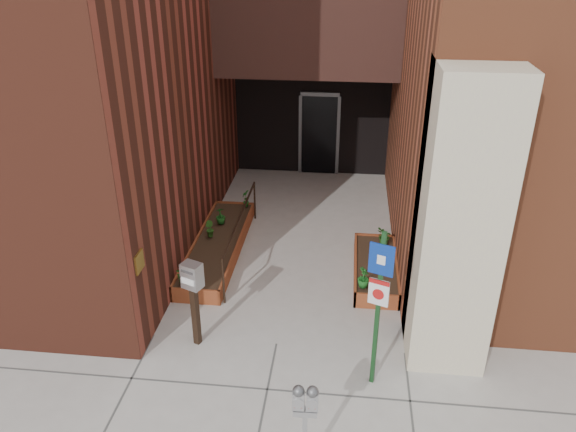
% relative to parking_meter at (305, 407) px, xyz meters
% --- Properties ---
extents(ground, '(80.00, 80.00, 0.00)m').
position_rel_parking_meter_xyz_m(ground, '(-0.63, 2.28, -1.03)').
color(ground, '#9E9991').
rests_on(ground, ground).
extents(planter_left, '(0.90, 3.60, 0.30)m').
position_rel_parking_meter_xyz_m(planter_left, '(-2.18, 4.98, -0.90)').
color(planter_left, brown).
rests_on(planter_left, ground).
extents(planter_right, '(0.80, 2.20, 0.30)m').
position_rel_parking_meter_xyz_m(planter_right, '(0.97, 4.48, -0.90)').
color(planter_right, brown).
rests_on(planter_right, ground).
extents(handrail, '(0.04, 3.34, 0.90)m').
position_rel_parking_meter_xyz_m(handrail, '(-1.68, 4.93, -0.28)').
color(handrail, black).
rests_on(handrail, ground).
extents(parking_meter, '(0.30, 0.14, 1.33)m').
position_rel_parking_meter_xyz_m(parking_meter, '(0.00, 0.00, 0.00)').
color(parking_meter, '#9E9EA0').
rests_on(parking_meter, ground).
extents(sign_post, '(0.32, 0.14, 2.46)m').
position_rel_parking_meter_xyz_m(sign_post, '(0.84, 1.60, 0.48)').
color(sign_post, '#163E1B').
rests_on(sign_post, ground).
extents(payment_dropbox, '(0.35, 0.31, 1.46)m').
position_rel_parking_meter_xyz_m(payment_dropbox, '(-1.88, 2.18, 0.02)').
color(payment_dropbox, black).
rests_on(payment_dropbox, ground).
extents(shrub_left_a, '(0.44, 0.44, 0.35)m').
position_rel_parking_meter_xyz_m(shrub_left_a, '(-2.40, 3.38, -0.56)').
color(shrub_left_a, '#235217').
rests_on(shrub_left_a, planter_left).
extents(shrub_left_b, '(0.26, 0.26, 0.33)m').
position_rel_parking_meter_xyz_m(shrub_left_b, '(-2.37, 5.11, -0.56)').
color(shrub_left_b, '#255418').
rests_on(shrub_left_b, planter_left).
extents(shrub_left_c, '(0.27, 0.27, 0.36)m').
position_rel_parking_meter_xyz_m(shrub_left_c, '(-2.27, 5.70, -0.55)').
color(shrub_left_c, '#184F16').
rests_on(shrub_left_c, planter_left).
extents(shrub_left_d, '(0.23, 0.23, 0.40)m').
position_rel_parking_meter_xyz_m(shrub_left_d, '(-1.88, 6.58, -0.53)').
color(shrub_left_d, '#1D631C').
rests_on(shrub_left_d, planter_left).
extents(shrub_right_a, '(0.22, 0.22, 0.37)m').
position_rel_parking_meter_xyz_m(shrub_right_a, '(0.72, 3.61, -0.54)').
color(shrub_right_a, '#1B611F').
rests_on(shrub_right_a, planter_right).
extents(shrub_right_b, '(0.20, 0.20, 0.31)m').
position_rel_parking_meter_xyz_m(shrub_right_b, '(0.97, 4.60, -0.57)').
color(shrub_right_b, '#1C5819').
rests_on(shrub_right_b, planter_right).
extents(shrub_right_c, '(0.38, 0.38, 0.35)m').
position_rel_parking_meter_xyz_m(shrub_right_c, '(1.14, 5.15, -0.56)').
color(shrub_right_c, '#245618').
rests_on(shrub_right_c, planter_right).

